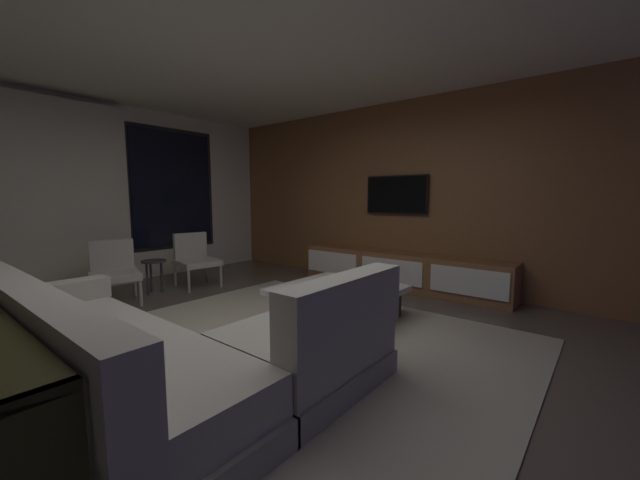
{
  "coord_description": "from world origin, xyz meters",
  "views": [
    {
      "loc": [
        -1.94,
        -2.26,
        1.31
      ],
      "look_at": [
        1.36,
        0.41,
        0.81
      ],
      "focal_mm": 20.31,
      "sensor_mm": 36.0,
      "label": 1
    }
  ],
  "objects_px": {
    "accent_chair_near_window": "(195,257)",
    "mounted_tv": "(396,195)",
    "media_console": "(401,271)",
    "book_stack_on_coffee_table": "(351,281)",
    "sectional_couch": "(161,357)",
    "side_stool": "(154,266)",
    "coffee_table": "(337,303)",
    "accent_chair_by_curtain": "(114,269)"
  },
  "relations": [
    {
      "from": "accent_chair_near_window",
      "to": "mounted_tv",
      "type": "height_order",
      "value": "mounted_tv"
    },
    {
      "from": "accent_chair_near_window",
      "to": "media_console",
      "type": "relative_size",
      "value": 0.25
    },
    {
      "from": "media_console",
      "to": "mounted_tv",
      "type": "xyz_separation_m",
      "value": [
        0.18,
        0.2,
        1.1
      ]
    },
    {
      "from": "media_console",
      "to": "accent_chair_near_window",
      "type": "bearing_deg",
      "value": 125.73
    },
    {
      "from": "book_stack_on_coffee_table",
      "to": "media_console",
      "type": "xyz_separation_m",
      "value": [
        1.57,
        0.19,
        -0.17
      ]
    },
    {
      "from": "sectional_couch",
      "to": "side_stool",
      "type": "bearing_deg",
      "value": 64.44
    },
    {
      "from": "accent_chair_near_window",
      "to": "media_console",
      "type": "bearing_deg",
      "value": -54.27
    },
    {
      "from": "accent_chair_near_window",
      "to": "mounted_tv",
      "type": "relative_size",
      "value": 0.8
    },
    {
      "from": "media_console",
      "to": "sectional_couch",
      "type": "bearing_deg",
      "value": -178.13
    },
    {
      "from": "coffee_table",
      "to": "book_stack_on_coffee_table",
      "type": "xyz_separation_m",
      "value": [
        0.1,
        -0.1,
        0.23
      ]
    },
    {
      "from": "side_stool",
      "to": "mounted_tv",
      "type": "bearing_deg",
      "value": -42.17
    },
    {
      "from": "side_stool",
      "to": "media_console",
      "type": "bearing_deg",
      "value": -46.62
    },
    {
      "from": "accent_chair_near_window",
      "to": "coffee_table",
      "type": "bearing_deg",
      "value": -87.76
    },
    {
      "from": "accent_chair_by_curtain",
      "to": "media_console",
      "type": "xyz_separation_m",
      "value": [
        2.9,
        -2.43,
        -0.18
      ]
    },
    {
      "from": "accent_chair_by_curtain",
      "to": "mounted_tv",
      "type": "xyz_separation_m",
      "value": [
        3.08,
        -2.23,
        0.92
      ]
    },
    {
      "from": "sectional_couch",
      "to": "accent_chair_near_window",
      "type": "relative_size",
      "value": 3.21
    },
    {
      "from": "sectional_couch",
      "to": "accent_chair_near_window",
      "type": "height_order",
      "value": "sectional_couch"
    },
    {
      "from": "coffee_table",
      "to": "media_console",
      "type": "xyz_separation_m",
      "value": [
        1.67,
        0.09,
        0.06
      ]
    },
    {
      "from": "book_stack_on_coffee_table",
      "to": "coffee_table",
      "type": "bearing_deg",
      "value": 133.02
    },
    {
      "from": "sectional_couch",
      "to": "accent_chair_near_window",
      "type": "bearing_deg",
      "value": 54.22
    },
    {
      "from": "sectional_couch",
      "to": "book_stack_on_coffee_table",
      "type": "relative_size",
      "value": 8.6
    },
    {
      "from": "coffee_table",
      "to": "sectional_couch",
      "type": "bearing_deg",
      "value": -179.13
    },
    {
      "from": "sectional_couch",
      "to": "accent_chair_near_window",
      "type": "distance_m",
      "value": 3.18
    },
    {
      "from": "coffee_table",
      "to": "book_stack_on_coffee_table",
      "type": "relative_size",
      "value": 3.99
    },
    {
      "from": "mounted_tv",
      "to": "accent_chair_near_window",
      "type": "bearing_deg",
      "value": 130.77
    },
    {
      "from": "coffee_table",
      "to": "mounted_tv",
      "type": "height_order",
      "value": "mounted_tv"
    },
    {
      "from": "mounted_tv",
      "to": "coffee_table",
      "type": "bearing_deg",
      "value": -171.2
    },
    {
      "from": "coffee_table",
      "to": "side_stool",
      "type": "xyz_separation_m",
      "value": [
        -0.7,
        2.6,
        0.19
      ]
    },
    {
      "from": "media_console",
      "to": "mounted_tv",
      "type": "bearing_deg",
      "value": 47.54
    },
    {
      "from": "accent_chair_by_curtain",
      "to": "mounted_tv",
      "type": "bearing_deg",
      "value": -35.91
    },
    {
      "from": "coffee_table",
      "to": "mounted_tv",
      "type": "distance_m",
      "value": 2.2
    },
    {
      "from": "book_stack_on_coffee_table",
      "to": "side_stool",
      "type": "bearing_deg",
      "value": 106.43
    },
    {
      "from": "accent_chair_by_curtain",
      "to": "mounted_tv",
      "type": "height_order",
      "value": "mounted_tv"
    },
    {
      "from": "accent_chair_near_window",
      "to": "accent_chair_by_curtain",
      "type": "bearing_deg",
      "value": -178.56
    },
    {
      "from": "book_stack_on_coffee_table",
      "to": "media_console",
      "type": "distance_m",
      "value": 1.6
    },
    {
      "from": "sectional_couch",
      "to": "media_console",
      "type": "bearing_deg",
      "value": 1.87
    },
    {
      "from": "sectional_couch",
      "to": "coffee_table",
      "type": "xyz_separation_m",
      "value": [
        1.96,
        0.03,
        -0.1
      ]
    },
    {
      "from": "coffee_table",
      "to": "accent_chair_near_window",
      "type": "xyz_separation_m",
      "value": [
        -0.1,
        2.55,
        0.25
      ]
    },
    {
      "from": "coffee_table",
      "to": "side_stool",
      "type": "height_order",
      "value": "side_stool"
    },
    {
      "from": "book_stack_on_coffee_table",
      "to": "mounted_tv",
      "type": "xyz_separation_m",
      "value": [
        1.76,
        0.39,
        0.93
      ]
    },
    {
      "from": "sectional_couch",
      "to": "mounted_tv",
      "type": "xyz_separation_m",
      "value": [
        3.81,
        0.32,
        1.06
      ]
    },
    {
      "from": "sectional_couch",
      "to": "book_stack_on_coffee_table",
      "type": "xyz_separation_m",
      "value": [
        2.05,
        -0.07,
        0.13
      ]
    }
  ]
}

